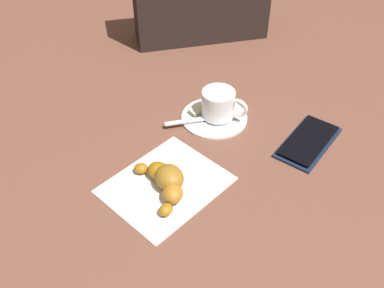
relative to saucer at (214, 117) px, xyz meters
The scene contains 8 objects.
ground_plane 0.12m from the saucer, 153.25° to the right, with size 1.80×1.80×0.00m, color brown.
saucer is the anchor object (origin of this frame).
espresso_cup 0.03m from the saucer, 43.19° to the right, with size 0.06×0.09×0.05m.
teaspoon 0.01m from the saucer, 158.02° to the right, with size 0.13×0.08×0.01m.
sugar_packet 0.03m from the saucer, 90.84° to the left, with size 0.06×0.02×0.01m, color beige.
napkin 0.20m from the saucer, 158.50° to the right, with size 0.19×0.16×0.00m, color white.
croissant 0.21m from the saucer, 157.29° to the right, with size 0.09×0.13×0.04m.
cell_phone 0.19m from the saucer, 65.84° to the right, with size 0.16×0.10×0.01m.
Camera 1 is at (-0.39, -0.43, 0.55)m, focal length 41.31 mm.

